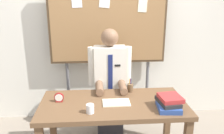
{
  "coord_description": "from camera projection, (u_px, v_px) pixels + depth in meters",
  "views": [
    {
      "loc": [
        -0.18,
        -2.29,
        1.83
      ],
      "look_at": [
        0.0,
        0.17,
        1.08
      ],
      "focal_mm": 37.37,
      "sensor_mm": 36.0,
      "label": 1
    }
  ],
  "objects": [
    {
      "name": "book_stack",
      "position": [
        169.0,
        103.0,
        2.37
      ],
      "size": [
        0.26,
        0.31,
        0.14
      ],
      "color": "#2D4C99",
      "rests_on": "desk"
    },
    {
      "name": "desk_clock",
      "position": [
        59.0,
        98.0,
        2.53
      ],
      "size": [
        0.1,
        0.04,
        0.1
      ],
      "color": "maroon",
      "rests_on": "desk"
    },
    {
      "name": "open_notebook",
      "position": [
        116.0,
        103.0,
        2.5
      ],
      "size": [
        0.29,
        0.18,
        0.01
      ],
      "primitive_type": "cube",
      "rotation": [
        0.0,
        0.0,
        0.0
      ],
      "color": "#F4EFCC",
      "rests_on": "desk"
    },
    {
      "name": "back_wall",
      "position": [
        107.0,
        30.0,
        3.43
      ],
      "size": [
        6.4,
        0.08,
        2.7
      ],
      "primitive_type": "cube",
      "color": "silver",
      "rests_on": "ground_plane"
    },
    {
      "name": "coffee_mug",
      "position": [
        90.0,
        109.0,
        2.28
      ],
      "size": [
        0.08,
        0.08,
        0.09
      ],
      "primitive_type": "cylinder",
      "color": "white",
      "rests_on": "desk"
    },
    {
      "name": "pen_holder",
      "position": [
        130.0,
        88.0,
        2.8
      ],
      "size": [
        0.07,
        0.07,
        0.16
      ],
      "color": "brown",
      "rests_on": "desk"
    },
    {
      "name": "desk",
      "position": [
        113.0,
        110.0,
        2.55
      ],
      "size": [
        1.58,
        0.76,
        0.73
      ],
      "color": "brown",
      "rests_on": "ground_plane"
    },
    {
      "name": "person",
      "position": [
        110.0,
        88.0,
        3.06
      ],
      "size": [
        0.55,
        0.56,
        1.45
      ],
      "color": "#2D2D33",
      "rests_on": "ground_plane"
    },
    {
      "name": "bulletin_board",
      "position": [
        108.0,
        23.0,
        3.2
      ],
      "size": [
        1.62,
        0.09,
        2.07
      ],
      "color": "#4C3823",
      "rests_on": "ground_plane"
    }
  ]
}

